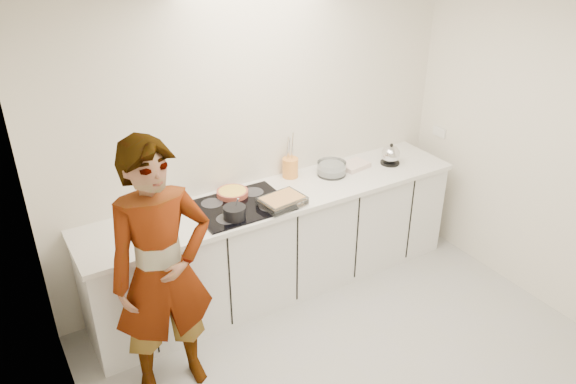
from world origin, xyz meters
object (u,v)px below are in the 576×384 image
utensil_crock (290,168)px  saucepan (235,213)px  baking_dish (282,201)px  kettle (391,155)px  hob (241,206)px  cook (162,273)px  tart_dish (232,193)px  mixing_bowl (332,169)px

utensil_crock → saucepan: bearing=-150.7°
baking_dish → kettle: 1.24m
hob → cook: (-0.82, -0.53, 0.00)m
tart_dish → saucepan: bearing=-113.3°
saucepan → mixing_bowl: size_ratio=0.73×
tart_dish → kettle: size_ratio=1.14×
tart_dish → mixing_bowl: size_ratio=1.02×
hob → tart_dish: bearing=84.8°
tart_dish → mixing_bowl: bearing=-4.7°
tart_dish → mixing_bowl: 0.91m
mixing_bowl → utensil_crock: utensil_crock is taller
tart_dish → saucepan: size_ratio=1.39×
mixing_bowl → cook: 1.86m
tart_dish → baking_dish: (0.26, -0.34, 0.01)m
baking_dish → utensil_crock: utensil_crock is taller
tart_dish → mixing_bowl: (0.91, -0.08, 0.02)m
tart_dish → baking_dish: 0.43m
mixing_bowl → saucepan: bearing=-166.1°
baking_dish → tart_dish: bearing=127.4°
utensil_crock → kettle: bearing=-14.6°
baking_dish → mixing_bowl: bearing=22.3°
hob → mixing_bowl: size_ratio=2.86×
baking_dish → mixing_bowl: size_ratio=1.44×
tart_dish → utensil_crock: 0.59m
mixing_bowl → baking_dish: bearing=-157.7°
baking_dish → cook: bearing=-161.5°
saucepan → cook: 0.79m
saucepan → mixing_bowl: bearing=13.9°
mixing_bowl → kettle: (0.58, -0.09, 0.03)m
utensil_crock → cook: size_ratio=0.09×
saucepan → cook: cook is taller
hob → saucepan: 0.21m
baking_dish → utensil_crock: 0.53m
tart_dish → saucepan: 0.37m
mixing_bowl → kettle: 0.59m
baking_dish → utensil_crock: (0.32, 0.42, 0.03)m
hob → saucepan: saucepan is taller
kettle → cook: size_ratio=0.12×
baking_dish → cook: cook is taller
saucepan → cook: (-0.70, -0.37, -0.05)m
cook → hob: bearing=35.3°
saucepan → utensil_crock: size_ratio=1.09×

